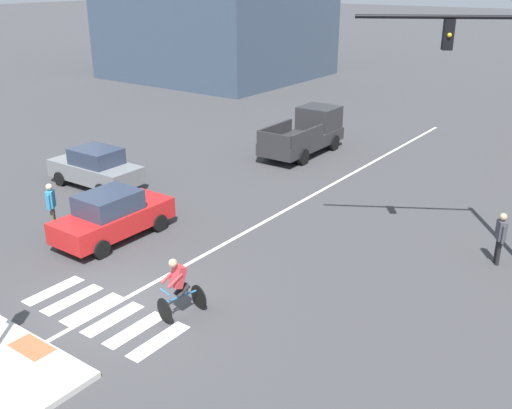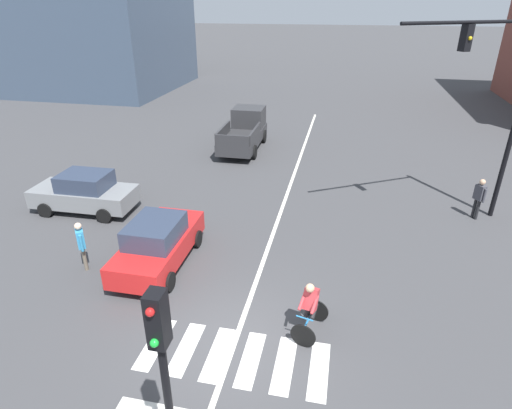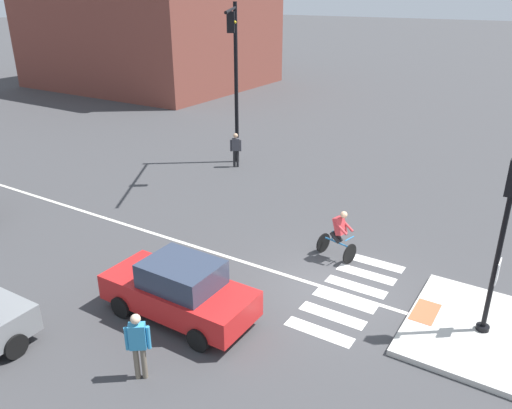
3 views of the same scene
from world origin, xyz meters
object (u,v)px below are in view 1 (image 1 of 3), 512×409
object	(u,v)px
car_red_westbound_near	(112,216)
pedestrian_at_curb_left	(51,203)
car_grey_cross_left	(96,168)
pickup_truck_charcoal_westbound_distant	(307,133)
cyclist	(179,286)
pedestrian_waiting_far_side	(500,234)

from	to	relation	value
car_red_westbound_near	pedestrian_at_curb_left	size ratio (longest dim) A/B	2.46
car_grey_cross_left	pedestrian_at_curb_left	size ratio (longest dim) A/B	2.47
pickup_truck_charcoal_westbound_distant	cyclist	distance (m)	15.58
car_red_westbound_near	cyclist	size ratio (longest dim) A/B	2.44
pickup_truck_charcoal_westbound_distant	pedestrian_at_curb_left	xyz separation A→B (m)	(-2.13, -13.20, 0.00)
cyclist	pedestrian_waiting_far_side	distance (m)	9.76
car_red_westbound_near	cyclist	world-z (taller)	cyclist
car_red_westbound_near	pedestrian_at_curb_left	xyz separation A→B (m)	(-2.24, -0.74, 0.17)
cyclist	pedestrian_waiting_far_side	xyz separation A→B (m)	(5.79, 7.85, 0.11)
cyclist	pedestrian_waiting_far_side	world-z (taller)	cyclist
car_red_westbound_near	pickup_truck_charcoal_westbound_distant	bearing A→B (deg)	90.52
pedestrian_waiting_far_side	pedestrian_at_curb_left	bearing A→B (deg)	-154.09
pickup_truck_charcoal_westbound_distant	pedestrian_waiting_far_side	world-z (taller)	pickup_truck_charcoal_westbound_distant
car_grey_cross_left	pedestrian_waiting_far_side	bearing A→B (deg)	9.53
car_grey_cross_left	car_red_westbound_near	xyz separation A→B (m)	(4.53, -3.04, 0.00)
car_grey_cross_left	pedestrian_waiting_far_side	xyz separation A→B (m)	(15.40, 2.59, 0.17)
pedestrian_at_curb_left	pedestrian_waiting_far_side	world-z (taller)	same
car_red_westbound_near	pedestrian_waiting_far_side	size ratio (longest dim) A/B	2.46
car_grey_cross_left	pickup_truck_charcoal_westbound_distant	xyz separation A→B (m)	(4.42, 9.42, 0.17)
car_grey_cross_left	cyclist	xyz separation A→B (m)	(9.62, -5.27, 0.06)
car_red_westbound_near	pickup_truck_charcoal_westbound_distant	world-z (taller)	pickup_truck_charcoal_westbound_distant
car_red_westbound_near	car_grey_cross_left	bearing A→B (deg)	146.12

